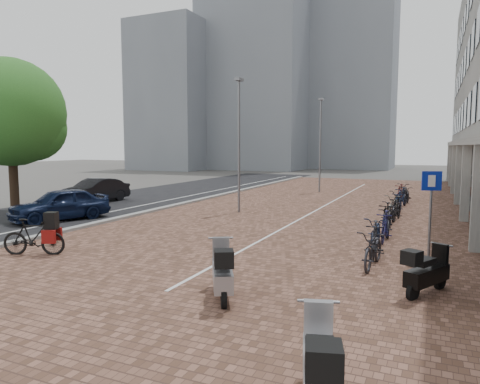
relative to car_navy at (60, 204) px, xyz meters
name	(u,v)px	position (x,y,z in m)	size (l,w,h in m)	color
ground	(160,253)	(7.38, -3.16, -0.71)	(140.00, 140.00, 0.00)	#474442
plaza_brick	(319,207)	(9.38, 8.84, -0.70)	(14.50, 42.00, 0.04)	brown
street_asphalt	(150,197)	(-1.62, 8.84, -0.71)	(8.00, 50.00, 0.03)	black
curb	(203,199)	(2.28, 8.84, -0.64)	(0.35, 42.00, 0.14)	gray
lane_line	(176,198)	(0.38, 8.84, -0.69)	(0.12, 44.00, 0.00)	white
parking_line	(323,207)	(9.58, 8.84, -0.68)	(0.10, 30.00, 0.00)	white
bg_towers	(271,70)	(-6.96, 45.78, 13.25)	(33.00, 23.00, 32.00)	gray
car_navy	(60,204)	(0.00, 0.00, 0.00)	(1.68, 4.18, 1.42)	#0E1834
car_dark	(95,191)	(-2.85, 5.31, -0.01)	(1.48, 4.23, 1.39)	black
hero_bike	(34,236)	(4.12, -4.94, -0.13)	(1.92, 1.20, 1.31)	black
scooter_front	(222,270)	(10.88, -5.96, -0.10)	(0.56, 1.79, 1.23)	#96969B
scooter_mid	(427,271)	(14.88, -3.98, -0.16)	(0.50, 1.60, 1.10)	black
scooter_back	(320,366)	(13.77, -9.16, -0.09)	(0.56, 1.80, 1.24)	#ABAAB0
parking_sign	(431,201)	(14.88, -0.98, 1.02)	(0.51, 0.22, 2.57)	slate
lamp_near	(239,147)	(6.27, 5.21, 2.49)	(0.12, 0.12, 6.41)	gray
lamp_far	(320,146)	(7.58, 16.14, 2.52)	(0.12, 0.12, 6.47)	slate
street_tree	(15,116)	(-3.25, 0.60, 3.96)	(5.05, 5.05, 7.35)	#382619
bike_row	(394,209)	(13.40, 5.89, -0.19)	(1.16, 18.12, 1.05)	black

